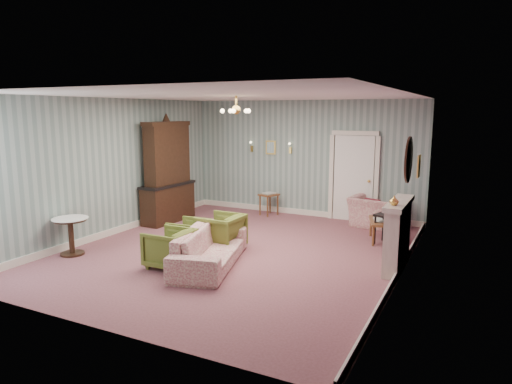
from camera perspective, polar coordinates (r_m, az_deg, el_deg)
The scene contains 27 objects.
floor at distance 8.75m, azimuth -2.36°, elevation -7.42°, with size 7.00×7.00×0.00m, color #8B515A.
ceiling at distance 8.35m, azimuth -2.51°, elevation 11.92°, with size 7.00×7.00×0.00m, color white.
wall_back at distance 11.60m, azimuth 5.96°, elevation 4.18°, with size 6.00×6.00×0.00m, color slate.
wall_front at distance 5.67m, azimuth -19.77°, elevation -2.52°, with size 6.00×6.00×0.00m, color slate.
wall_left at distance 10.21m, azimuth -17.36°, elevation 2.98°, with size 7.00×7.00×0.00m, color slate.
wall_right at distance 7.48m, azimuth 18.15°, elevation 0.49°, with size 7.00×7.00×0.00m, color slate.
wall_right_floral at distance 7.48m, azimuth 18.04°, elevation 0.50°, with size 7.00×7.00×0.00m, color #B2597F.
door at distance 11.22m, azimuth 12.09°, elevation 1.90°, with size 1.12×0.12×2.16m, color white, non-canonical shape.
olive_chair_a at distance 7.94m, azimuth -10.70°, elevation -6.68°, with size 0.71×0.66×0.73m, color #5A6523.
olive_chair_b at distance 8.77m, azimuth -8.30°, elevation -5.17°, with size 0.66×0.62×0.68m, color #5A6523.
olive_chair_c at distance 8.73m, azimuth -4.42°, elevation -4.82°, with size 0.76×0.71×0.78m, color #5A6523.
sofa_chintz at distance 7.92m, azimuth -5.75°, elevation -6.15°, with size 2.16×0.63×0.85m, color #9D3F52.
wingback_chair at distance 10.81m, azimuth 14.77°, elevation -1.78°, with size 1.08×0.70×0.94m, color #9D3F52.
dresser at distance 11.05m, azimuth -11.03°, elevation 2.81°, with size 0.53×1.52×2.54m, color black, non-canonical shape.
fireplace at distance 8.06m, azimuth 17.25°, elevation -5.12°, with size 0.30×1.40×1.16m, color beige, non-canonical shape.
mantel_vase at distance 7.54m, azimuth 16.86°, elevation -1.04°, with size 0.15×0.15×0.15m, color gold.
oval_mirror at distance 7.82m, azimuth 18.46°, elevation 3.84°, with size 0.04×0.76×0.84m, color white, non-canonical shape.
framed_print at distance 9.18m, azimuth 19.64°, elevation 3.05°, with size 0.04×0.34×0.42m, color gold, non-canonical shape.
coffee_table at distance 9.69m, azimuth 15.44°, elevation -4.67°, with size 0.49×0.88×0.45m, color brown, non-canonical shape.
side_table_black at distance 9.49m, azimuth 15.97°, elevation -4.49°, with size 0.41×0.41×0.61m, color black, non-canonical shape.
pedestal_table at distance 9.12m, azimuth -22.06°, elevation -5.14°, with size 0.64×0.64×0.70m, color black, non-canonical shape.
nesting_table at distance 11.67m, azimuth 1.62°, elevation -1.45°, with size 0.36×0.46×0.60m, color brown, non-canonical shape.
gilt_mirror_back at distance 11.88m, azimuth 1.83°, elevation 5.58°, with size 0.28×0.06×0.36m, color gold, non-canonical shape.
sconce_left at distance 12.10m, azimuth -0.58°, elevation 5.66°, with size 0.16×0.12×0.30m, color gold, non-canonical shape.
sconce_right at distance 11.65m, azimuth 4.26°, elevation 5.46°, with size 0.16×0.12×0.30m, color gold, non-canonical shape.
chandelier at distance 8.35m, azimuth -2.49°, elevation 10.07°, with size 0.56×0.56×0.36m, color gold, non-canonical shape.
burgundy_cushion at distance 10.68m, azimuth 14.34°, elevation -1.86°, with size 0.38×0.10×0.38m, color maroon.
Camera 1 is at (4.04, -7.31, 2.63)m, focal length 32.05 mm.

